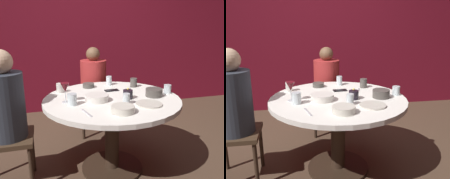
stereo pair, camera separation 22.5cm
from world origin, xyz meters
TOP-DOWN VIEW (x-y plane):
  - ground_plane at (0.00, 0.00)m, footprint 8.00×8.00m
  - back_wall at (0.00, 1.90)m, footprint 6.00×0.10m
  - dining_table at (0.00, 0.00)m, footprint 1.26×1.26m
  - seated_diner_left at (-0.92, 0.00)m, footprint 0.40×0.40m
  - seated_diner_back at (0.00, 0.88)m, footprint 0.40×0.40m
  - candle_holder at (0.13, -0.06)m, footprint 0.09×0.09m
  - wine_glass at (-0.43, -0.02)m, footprint 0.08×0.08m
  - dinner_plate at (0.25, -0.27)m, footprint 0.23×0.23m
  - cell_phone at (0.06, 0.23)m, footprint 0.14×0.08m
  - bowl_serving_large at (-0.02, -0.39)m, footprint 0.18×0.18m
  - bowl_salad_center at (0.40, -0.06)m, footprint 0.16×0.16m
  - bowl_small_white at (-0.15, 0.42)m, footprint 0.12×0.12m
  - bowl_sauce_side at (-0.15, -0.05)m, footprint 0.21×0.21m
  - cup_near_candle at (-0.45, 0.31)m, footprint 0.07×0.07m
  - cup_by_left_diner at (0.09, 0.46)m, footprint 0.06×0.06m
  - cup_by_right_diner at (0.07, -0.21)m, footprint 0.06×0.06m
  - cup_center_front at (0.33, 0.32)m, footprint 0.07×0.07m
  - cup_far_edge at (0.57, 0.00)m, footprint 0.07×0.07m
  - cup_beside_wine at (-0.38, -0.11)m, footprint 0.08×0.08m
  - fork_near_plate at (-0.29, -0.33)m, footprint 0.06×0.18m
  - knife_near_plate at (0.24, 0.19)m, footprint 0.07×0.18m

SIDE VIEW (x-z plane):
  - ground_plane at x=0.00m, z-range 0.00..0.00m
  - dining_table at x=0.00m, z-range 0.21..0.95m
  - seated_diner_back at x=0.00m, z-range 0.14..1.26m
  - fork_near_plate at x=-0.29m, z-range 0.74..0.75m
  - knife_near_plate at x=0.24m, z-range 0.74..0.75m
  - cell_phone at x=0.06m, z-range 0.74..0.75m
  - seated_diner_left at x=-0.92m, z-range 0.14..1.35m
  - dinner_plate at x=0.25m, z-range 0.74..0.75m
  - bowl_small_white at x=-0.15m, z-range 0.74..0.79m
  - bowl_serving_large at x=-0.02m, z-range 0.74..0.80m
  - bowl_sauce_side at x=-0.15m, z-range 0.74..0.80m
  - bowl_salad_center at x=0.40m, z-range 0.74..0.81m
  - candle_holder at x=0.13m, z-range 0.73..0.83m
  - cup_far_edge at x=0.57m, z-range 0.74..0.83m
  - cup_near_candle at x=-0.45m, z-range 0.74..0.83m
  - cup_by_right_diner at x=0.07m, z-range 0.74..0.84m
  - cup_center_front at x=0.33m, z-range 0.74..0.84m
  - cup_by_left_diner at x=0.09m, z-range 0.74..0.84m
  - cup_beside_wine at x=-0.38m, z-range 0.74..0.84m
  - wine_glass at x=-0.43m, z-range 0.78..0.96m
  - back_wall at x=0.00m, z-range 0.00..2.60m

